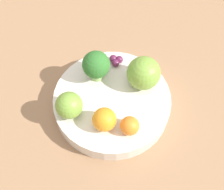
{
  "coord_description": "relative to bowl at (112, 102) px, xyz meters",
  "views": [
    {
      "loc": [
        -0.24,
        0.18,
        0.56
      ],
      "look_at": [
        0.0,
        0.0,
        0.06
      ],
      "focal_mm": 50.0,
      "sensor_mm": 36.0,
      "label": 1
    }
  ],
  "objects": [
    {
      "name": "broccoli",
      "position": [
        0.06,
        -0.01,
        0.05
      ],
      "size": [
        0.05,
        0.05,
        0.07
      ],
      "color": "#8CB76B",
      "rests_on": "bowl"
    },
    {
      "name": "apple_green",
      "position": [
        0.02,
        0.08,
        0.04
      ],
      "size": [
        0.05,
        0.05,
        0.05
      ],
      "color": "olive",
      "rests_on": "bowl"
    },
    {
      "name": "grape_cluster",
      "position": [
        0.06,
        -0.06,
        0.02
      ],
      "size": [
        0.03,
        0.03,
        0.02
      ],
      "color": "#5B1E42",
      "rests_on": "bowl"
    },
    {
      "name": "table_surface",
      "position": [
        0.0,
        0.0,
        -0.03
      ],
      "size": [
        1.2,
        1.2,
        0.02
      ],
      "color": "#936D4C",
      "rests_on": "ground_plane"
    },
    {
      "name": "apple_red",
      "position": [
        -0.01,
        -0.07,
        0.05
      ],
      "size": [
        0.06,
        0.06,
        0.06
      ],
      "color": "olive",
      "rests_on": "bowl"
    },
    {
      "name": "orange_back",
      "position": [
        -0.07,
        0.02,
        0.03
      ],
      "size": [
        0.03,
        0.03,
        0.03
      ],
      "color": "orange",
      "rests_on": "bowl"
    },
    {
      "name": "orange_front",
      "position": [
        -0.04,
        0.05,
        0.04
      ],
      "size": [
        0.04,
        0.04,
        0.04
      ],
      "color": "orange",
      "rests_on": "bowl"
    },
    {
      "name": "bowl",
      "position": [
        0.0,
        0.0,
        0.0
      ],
      "size": [
        0.22,
        0.22,
        0.03
      ],
      "color": "silver",
      "rests_on": "table_surface"
    },
    {
      "name": "ground_plane",
      "position": [
        0.0,
        0.0,
        -0.04
      ],
      "size": [
        6.0,
        6.0,
        0.0
      ],
      "primitive_type": "plane",
      "color": "gray"
    }
  ]
}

